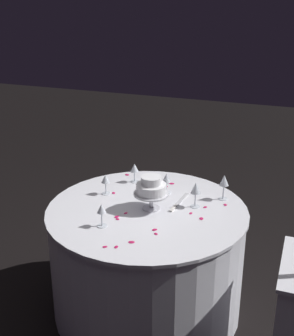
{
  "coord_description": "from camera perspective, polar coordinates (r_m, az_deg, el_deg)",
  "views": [
    {
      "loc": [
        -0.9,
        2.46,
        2.07
      ],
      "look_at": [
        0.0,
        0.0,
        1.02
      ],
      "focal_mm": 49.98,
      "sensor_mm": 36.0,
      "label": 1
    }
  ],
  "objects": [
    {
      "name": "wine_glass_1",
      "position": [
        2.93,
        5.95,
        -2.56
      ],
      "size": [
        0.06,
        0.06,
        0.17
      ],
      "color": "silver",
      "rests_on": "main_table"
    },
    {
      "name": "rose_petal_10",
      "position": [
        3.16,
        -4.1,
        -3.05
      ],
      "size": [
        0.04,
        0.04,
        0.0
      ],
      "primitive_type": "ellipsoid",
      "rotation": [
        0.0,
        0.0,
        5.37
      ],
      "color": "#C61951",
      "rests_on": "main_table"
    },
    {
      "name": "rose_petal_16",
      "position": [
        3.3,
        3.01,
        -1.9
      ],
      "size": [
        0.04,
        0.03,
        0.0
      ],
      "primitive_type": "ellipsoid",
      "rotation": [
        0.0,
        0.0,
        6.25
      ],
      "color": "#C61951",
      "rests_on": "main_table"
    },
    {
      "name": "wine_glass_0",
      "position": [
        3.29,
        -1.54,
        -0.09
      ],
      "size": [
        0.06,
        0.06,
        0.14
      ],
      "color": "silver",
      "rests_on": "main_table"
    },
    {
      "name": "rose_petal_6",
      "position": [
        2.58,
        -1.91,
        -9.02
      ],
      "size": [
        0.04,
        0.04,
        0.0
      ],
      "primitive_type": "ellipsoid",
      "rotation": [
        0.0,
        0.0,
        0.36
      ],
      "color": "#C61951",
      "rests_on": "main_table"
    },
    {
      "name": "rose_petal_11",
      "position": [
        2.89,
        -2.61,
        -5.52
      ],
      "size": [
        0.03,
        0.03,
        0.0
      ],
      "primitive_type": "ellipsoid",
      "rotation": [
        0.0,
        0.0,
        4.33
      ],
      "color": "#C61951",
      "rests_on": "main_table"
    },
    {
      "name": "rose_petal_8",
      "position": [
        2.84,
        6.64,
        -6.14
      ],
      "size": [
        0.03,
        0.04,
        0.0
      ],
      "primitive_type": "ellipsoid",
      "rotation": [
        0.0,
        0.0,
        5.06
      ],
      "color": "#C61951",
      "rests_on": "main_table"
    },
    {
      "name": "rose_petal_7",
      "position": [
        2.7,
        0.93,
        -7.53
      ],
      "size": [
        0.04,
        0.04,
        0.0
      ],
      "primitive_type": "ellipsoid",
      "rotation": [
        0.0,
        0.0,
        3.92
      ],
      "color": "#C61951",
      "rests_on": "main_table"
    },
    {
      "name": "tiered_cake",
      "position": [
        2.88,
        0.52,
        -2.48
      ],
      "size": [
        0.22,
        0.22,
        0.22
      ],
      "color": "silver",
      "rests_on": "main_table"
    },
    {
      "name": "rose_petal_12",
      "position": [
        2.85,
        -3.72,
        -5.95
      ],
      "size": [
        0.03,
        0.04,
        0.0
      ],
      "primitive_type": "ellipsoid",
      "rotation": [
        0.0,
        0.0,
        4.39
      ],
      "color": "#C61951",
      "rests_on": "main_table"
    },
    {
      "name": "rose_petal_13",
      "position": [
        3.25,
        2.39,
        -2.25
      ],
      "size": [
        0.03,
        0.03,
        0.0
      ],
      "primitive_type": "ellipsoid",
      "rotation": [
        0.0,
        0.0,
        2.66
      ],
      "color": "#C61951",
      "rests_on": "main_table"
    },
    {
      "name": "rose_petal_1",
      "position": [
        2.55,
        -5.15,
        -9.55
      ],
      "size": [
        0.03,
        0.03,
        0.0
      ],
      "primitive_type": "ellipsoid",
      "rotation": [
        0.0,
        0.0,
        0.55
      ],
      "color": "#C61951",
      "rests_on": "main_table"
    },
    {
      "name": "rose_petal_4",
      "position": [
        2.66,
        1.09,
        -8.03
      ],
      "size": [
        0.03,
        0.03,
        0.0
      ],
      "primitive_type": "ellipsoid",
      "rotation": [
        0.0,
        0.0,
        2.42
      ],
      "color": "#C61951",
      "rests_on": "main_table"
    },
    {
      "name": "cake_knife",
      "position": [
        3.01,
        3.82,
        -4.3
      ],
      "size": [
        0.05,
        0.3,
        0.01
      ],
      "color": "silver",
      "rests_on": "main_table"
    },
    {
      "name": "rose_petal_14",
      "position": [
        2.98,
        7.11,
        -4.75
      ],
      "size": [
        0.03,
        0.04,
        0.0
      ],
      "primitive_type": "ellipsoid",
      "rotation": [
        0.0,
        0.0,
        1.01
      ],
      "color": "#C61951",
      "rests_on": "main_table"
    },
    {
      "name": "ground_plane",
      "position": [
        3.34,
        -0.0,
        -16.47
      ],
      "size": [
        12.0,
        12.0,
        0.0
      ],
      "primitive_type": "plane",
      "color": "black"
    },
    {
      "name": "rose_petal_9",
      "position": [
        2.82,
        -3.61,
        -6.23
      ],
      "size": [
        0.03,
        0.03,
        0.0
      ],
      "primitive_type": "ellipsoid",
      "rotation": [
        0.0,
        0.0,
        5.77
      ],
      "color": "#C61951",
      "rests_on": "main_table"
    },
    {
      "name": "wine_glass_5",
      "position": [
        3.06,
        9.38,
        -1.62
      ],
      "size": [
        0.06,
        0.06,
        0.17
      ],
      "color": "silver",
      "rests_on": "main_table"
    },
    {
      "name": "rose_petal_15",
      "position": [
        2.9,
        5.36,
        -5.51
      ],
      "size": [
        0.02,
        0.03,
        0.0
      ],
      "primitive_type": "ellipsoid",
      "rotation": [
        0.0,
        0.0,
        4.67
      ],
      "color": "#C61951",
      "rests_on": "main_table"
    },
    {
      "name": "wine_glass_3",
      "position": [
        3.12,
        2.39,
        -1.34
      ],
      "size": [
        0.06,
        0.06,
        0.14
      ],
      "color": "silver",
      "rests_on": "main_table"
    },
    {
      "name": "rose_petal_5",
      "position": [
        3.09,
        1.89,
        -3.58
      ],
      "size": [
        0.04,
        0.04,
        0.0
      ],
      "primitive_type": "ellipsoid",
      "rotation": [
        0.0,
        0.0,
        4.35
      ],
      "color": "#C61951",
      "rests_on": "main_table"
    },
    {
      "name": "rose_petal_0",
      "position": [
        3.44,
        -2.45,
        -0.83
      ],
      "size": [
        0.04,
        0.04,
        0.0
      ],
      "primitive_type": "ellipsoid",
      "rotation": [
        0.0,
        0.0,
        5.9
      ],
      "color": "#C61951",
      "rests_on": "main_table"
    },
    {
      "name": "rose_petal_3",
      "position": [
        2.55,
        -3.86,
        -9.57
      ],
      "size": [
        0.02,
        0.03,
        0.0
      ],
      "primitive_type": "ellipsoid",
      "rotation": [
        0.0,
        0.0,
        1.64
      ],
      "color": "#C61951",
      "rests_on": "main_table"
    },
    {
      "name": "decorative_arch",
      "position": [
        2.38,
        -2.75,
        9.41
      ],
      "size": [
        2.34,
        0.06,
        2.37
      ],
      "color": "olive",
      "rests_on": "ground"
    },
    {
      "name": "wine_glass_2",
      "position": [
        3.11,
        -5.07,
        -1.45
      ],
      "size": [
        0.06,
        0.06,
        0.14
      ],
      "color": "silver",
      "rests_on": "main_table"
    },
    {
      "name": "wine_glass_4",
      "position": [
        2.71,
        -5.57,
        -5.15
      ],
      "size": [
        0.06,
        0.06,
        0.14
      ],
      "color": "silver",
      "rests_on": "main_table"
    },
    {
      "name": "rose_petal_2",
      "position": [
        3.03,
        9.52,
        -4.44
      ],
      "size": [
        0.03,
        0.04,
        0.0
      ],
      "primitive_type": "ellipsoid",
      "rotation": [
        0.0,
        0.0,
        5.17
      ],
      "color": "#C61951",
      "rests_on": "main_table"
    },
    {
      "name": "main_table",
      "position": [
        3.12,
        -0.0,
        -11.11
      ],
      "size": [
        1.27,
        1.27,
        0.74
      ],
      "color": "white",
      "rests_on": "ground"
    }
  ]
}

